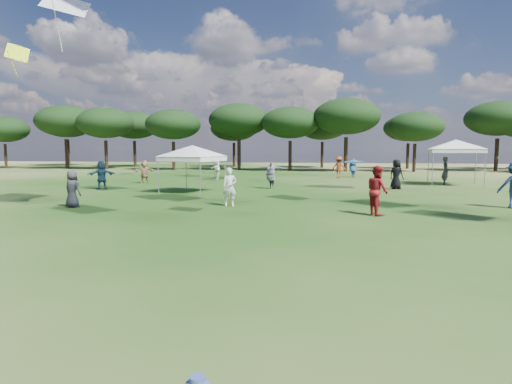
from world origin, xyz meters
TOP-DOWN VIEW (x-y plane):
  - tree_line at (2.39, 47.41)m, footprint 108.78×17.63m
  - tent_left at (-6.21, 21.28)m, footprint 5.47×5.47m
  - tent_right at (9.48, 28.40)m, footprint 6.37×6.37m
  - festival_crowd at (0.44, 24.88)m, footprint 27.74×21.70m

SIDE VIEW (x-z plane):
  - festival_crowd at x=0.44m, z-range -0.09..1.83m
  - tent_left at x=-6.21m, z-range 1.01..3.89m
  - tent_right at x=9.48m, z-range 1.21..4.49m
  - tree_line at x=2.39m, z-range 1.54..9.31m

